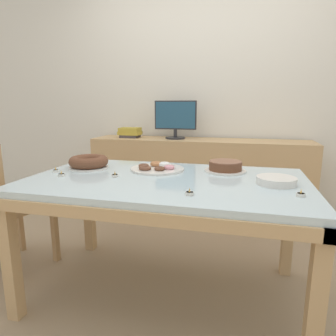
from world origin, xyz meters
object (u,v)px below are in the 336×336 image
at_px(chair, 1,201).
at_px(pastry_platter, 157,168).
at_px(book_stack, 130,132).
at_px(cake_chocolate_round, 225,167).
at_px(cake_golden_bundt, 89,162).
at_px(tealight_centre, 61,175).
at_px(computer_monitor, 175,120).
at_px(tealight_left_edge, 301,194).
at_px(plate_stack, 276,181).
at_px(tealight_near_cakes, 56,171).
at_px(tealight_near_front, 190,193).
at_px(tealight_right_edge, 115,175).

relative_size(chair, pastry_platter, 2.69).
xyz_separation_m(book_stack, cake_chocolate_round, (1.06, -1.05, -0.10)).
bearing_deg(cake_golden_bundt, tealight_centre, -99.63).
xyz_separation_m(computer_monitor, tealight_left_edge, (0.95, -1.50, -0.26)).
bearing_deg(plate_stack, tealight_centre, -174.19).
height_order(book_stack, tealight_near_cakes, book_stack).
distance_m(chair, computer_monitor, 1.70).
xyz_separation_m(cake_golden_bundt, plate_stack, (1.19, -0.13, -0.02)).
bearing_deg(book_stack, computer_monitor, -0.16).
distance_m(book_stack, cake_chocolate_round, 1.49).
height_order(cake_chocolate_round, pastry_platter, cake_chocolate_round).
height_order(cake_chocolate_round, tealight_near_front, cake_chocolate_round).
bearing_deg(tealight_near_front, pastry_platter, 121.51).
xyz_separation_m(book_stack, cake_golden_bundt, (0.16, -1.17, -0.09)).
height_order(chair, book_stack, chair).
distance_m(cake_golden_bundt, pastry_platter, 0.47).
xyz_separation_m(cake_chocolate_round, tealight_right_edge, (-0.62, -0.31, -0.02)).
distance_m(cake_golden_bundt, tealight_near_cakes, 0.22).
bearing_deg(tealight_left_edge, chair, 175.26).
bearing_deg(book_stack, tealight_centre, -85.35).
bearing_deg(tealight_left_edge, cake_golden_bundt, 165.40).
bearing_deg(tealight_near_cakes, plate_stack, 1.57).
distance_m(pastry_platter, tealight_right_edge, 0.31).
xyz_separation_m(chair, cake_chocolate_round, (1.48, 0.30, 0.26)).
relative_size(computer_monitor, tealight_near_cakes, 10.60).
bearing_deg(tealight_near_cakes, tealight_centre, -41.68).
bearing_deg(cake_golden_bundt, tealight_left_edge, -14.60).
relative_size(computer_monitor, tealight_right_edge, 10.60).
height_order(computer_monitor, tealight_right_edge, computer_monitor).
relative_size(computer_monitor, cake_chocolate_round, 1.61).
bearing_deg(tealight_centre, tealight_near_front, -12.99).
bearing_deg(book_stack, tealight_near_front, -60.03).
xyz_separation_m(computer_monitor, cake_golden_bundt, (-0.33, -1.17, -0.23)).
distance_m(tealight_near_front, tealight_centre, 0.83).
height_order(tealight_centre, tealight_right_edge, same).
relative_size(book_stack, tealight_right_edge, 5.57).
relative_size(tealight_centre, tealight_right_edge, 1.00).
bearing_deg(computer_monitor, tealight_near_cakes, -109.53).
distance_m(chair, tealight_near_cakes, 0.49).
relative_size(cake_golden_bundt, tealight_left_edge, 6.54).
bearing_deg(computer_monitor, book_stack, 179.84).
height_order(chair, cake_chocolate_round, chair).
relative_size(tealight_left_edge, tealight_right_edge, 1.00).
bearing_deg(tealight_near_cakes, tealight_near_front, -16.84).
distance_m(computer_monitor, tealight_near_cakes, 1.44).
bearing_deg(tealight_right_edge, tealight_left_edge, -8.17).
distance_m(tealight_near_cakes, tealight_right_edge, 0.42).
height_order(tealight_near_cakes, tealight_centre, same).
bearing_deg(pastry_platter, tealight_near_front, -58.49).
bearing_deg(tealight_right_edge, cake_golden_bundt, 145.51).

